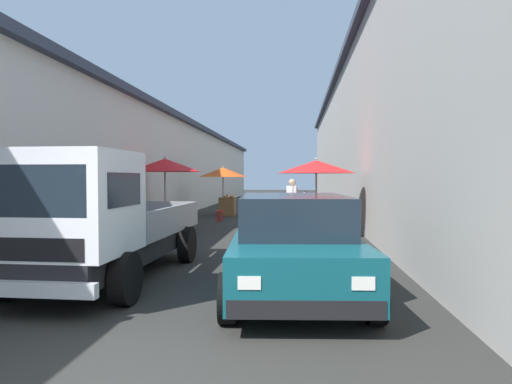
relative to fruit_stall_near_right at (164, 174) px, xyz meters
The scene contains 11 objects.
ground 3.99m from the fruit_stall_near_right, 49.53° to the right, with size 90.00×90.00×0.00m, color #282826.
building_left_whitewash 6.33m from the fruit_stall_near_right, 43.89° to the left, with size 49.80×7.50×4.50m.
building_right_concrete 10.90m from the fruit_stall_near_right, 65.04° to the right, with size 49.80×7.50×6.70m.
fruit_stall_near_right is the anchor object (origin of this frame).
fruit_stall_mid_lane 5.69m from the fruit_stall_near_right, 10.78° to the right, with size 2.17×2.17×2.24m.
fruit_stall_far_right 5.03m from the fruit_stall_near_right, 103.71° to the right, with size 2.26×2.26×2.29m.
hatchback_car 8.83m from the fruit_stall_near_right, 150.67° to the right, with size 4.02×2.15×1.45m.
delivery_truck 7.88m from the fruit_stall_near_right, behind, with size 4.96×2.06×2.08m.
vendor_by_crates 4.29m from the fruit_stall_near_right, 83.27° to the right, with size 0.61×0.38×1.67m.
parked_scooter 6.55m from the fruit_stall_near_right, 48.01° to the right, with size 1.68×0.51×1.14m.
plastic_stool 3.44m from the fruit_stall_near_right, 25.69° to the right, with size 0.30×0.30×0.43m.
Camera 1 is at (-2.99, -1.64, 1.72)m, focal length 31.24 mm.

